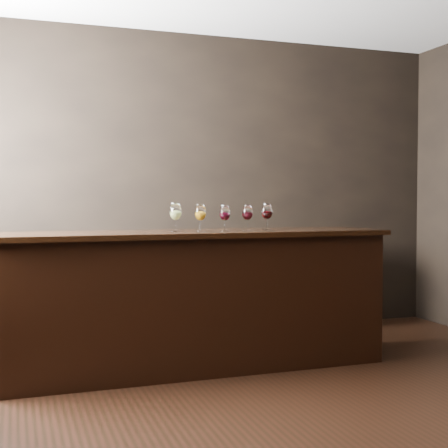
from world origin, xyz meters
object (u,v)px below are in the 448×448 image
object	(u,v)px
glass_white	(176,212)
glass_red_a	(225,214)
bar_counter	(196,303)
back_bar_shelf	(207,288)
glass_red_b	(247,213)
glass_amber	(200,213)
glass_red_c	(267,212)

from	to	relation	value
glass_white	glass_red_a	xyz separation A→B (m)	(0.37, -0.03, -0.01)
bar_counter	glass_white	size ratio (longest dim) A/B	13.45
back_bar_shelf	glass_red_b	bearing A→B (deg)	-89.90
glass_amber	glass_red_c	distance (m)	0.56
bar_counter	glass_red_a	xyz separation A→B (m)	(0.22, -0.02, 0.66)
glass_red_b	glass_red_a	bearing A→B (deg)	176.76
glass_amber	glass_red_a	xyz separation A→B (m)	(0.19, 0.01, -0.01)
glass_red_a	glass_red_b	xyz separation A→B (m)	(0.18, -0.01, 0.00)
glass_white	glass_red_b	size ratio (longest dim) A/B	1.08
back_bar_shelf	glass_red_a	world-z (taller)	glass_red_a
glass_red_c	back_bar_shelf	bearing A→B (deg)	100.94
glass_white	glass_red_a	world-z (taller)	glass_white
bar_counter	glass_red_b	world-z (taller)	glass_red_b
glass_red_b	glass_white	bearing A→B (deg)	175.87
glass_red_c	glass_red_b	bearing A→B (deg)	-161.91
glass_white	glass_amber	xyz separation A→B (m)	(0.18, -0.04, -0.01)
glass_white	glass_red_a	distance (m)	0.37
bar_counter	glass_red_b	bearing A→B (deg)	-5.40
back_bar_shelf	glass_amber	size ratio (longest dim) A/B	12.53
glass_red_b	glass_red_c	bearing A→B (deg)	18.09
bar_counter	glass_red_a	size ratio (longest dim) A/B	14.85
glass_white	back_bar_shelf	bearing A→B (deg)	61.17
glass_amber	glass_red_b	xyz separation A→B (m)	(0.37, 0.00, -0.00)
bar_counter	glass_amber	world-z (taller)	glass_amber
glass_amber	glass_red_b	world-z (taller)	glass_amber
glass_white	glass_red_c	distance (m)	0.73
glass_white	bar_counter	bearing A→B (deg)	-2.66
back_bar_shelf	glass_white	distance (m)	1.34
glass_red_a	glass_red_c	xyz separation A→B (m)	(0.36, 0.05, 0.01)
bar_counter	glass_red_a	world-z (taller)	glass_red_a
glass_red_b	glass_amber	bearing A→B (deg)	-179.57
glass_amber	glass_red_b	bearing A→B (deg)	0.43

